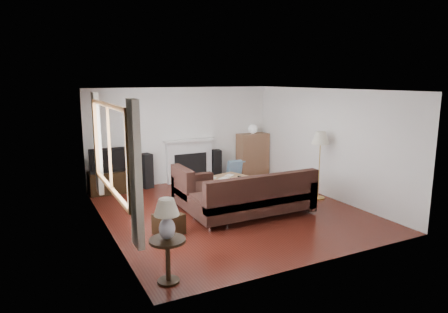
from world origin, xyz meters
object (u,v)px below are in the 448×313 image
tv_stand (112,182)px  coffee_table (222,188)px  side_table (168,261)px  floor_lamp (319,165)px  bookshelf (253,154)px  sectional_sofa (253,195)px

tv_stand → coffee_table: (2.20, -1.57, -0.03)m
coffee_table → tv_stand: bearing=128.6°
coffee_table → side_table: bearing=-143.1°
coffee_table → side_table: side_table is taller
tv_stand → floor_lamp: bearing=-32.4°
bookshelf → floor_lamp: floor_lamp is taller
bookshelf → floor_lamp: (0.17, -2.66, 0.18)m
floor_lamp → tv_stand: bearing=147.6°
floor_lamp → side_table: floor_lamp is taller
coffee_table → floor_lamp: 2.28m
bookshelf → coffee_table: (-1.77, -1.60, -0.36)m
coffee_table → side_table: (-2.42, -3.19, 0.07)m
bookshelf → side_table: (-4.18, -4.79, -0.29)m
tv_stand → sectional_sofa: (2.18, -3.01, 0.17)m
tv_stand → coffee_table: bearing=-35.4°
sectional_sofa → bookshelf: bearing=59.4°
tv_stand → bookshelf: size_ratio=0.89×
tv_stand → bookshelf: (3.97, 0.03, 0.33)m
tv_stand → side_table: bearing=-92.6°
sectional_sofa → floor_lamp: size_ratio=1.72×
bookshelf → side_table: bearing=-131.1°
tv_stand → floor_lamp: size_ratio=0.68×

